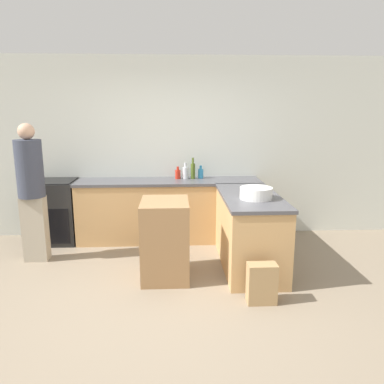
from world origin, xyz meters
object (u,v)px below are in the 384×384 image
at_px(olive_oil_bottle, 193,170).
at_px(vinegar_bottle_clear, 185,172).
at_px(island_table, 165,239).
at_px(person_by_range, 31,188).
at_px(range_oven, 56,211).
at_px(hot_sauce_bottle, 178,174).
at_px(mixing_bowl, 256,193).
at_px(dish_soap_bottle, 201,173).
at_px(paper_bag, 262,283).

bearing_deg(olive_oil_bottle, vinegar_bottle_clear, 176.11).
xyz_separation_m(island_table, person_by_range, (-1.68, 0.58, 0.50)).
distance_m(island_table, olive_oil_bottle, 1.57).
distance_m(range_oven, hot_sauce_bottle, 1.88).
xyz_separation_m(mixing_bowl, dish_soap_bottle, (-0.55, 1.36, 0.01)).
bearing_deg(island_table, range_oven, 141.52).
bearing_deg(olive_oil_bottle, paper_bag, -74.04).
xyz_separation_m(hot_sauce_bottle, paper_bag, (0.82, -2.07, -0.77)).
bearing_deg(vinegar_bottle_clear, person_by_range, -157.07).
xyz_separation_m(hot_sauce_bottle, vinegar_bottle_clear, (0.11, -0.00, 0.02)).
distance_m(mixing_bowl, person_by_range, 2.78).
height_order(dish_soap_bottle, person_by_range, person_by_range).
bearing_deg(paper_bag, vinegar_bottle_clear, 108.70).
bearing_deg(paper_bag, hot_sauce_bottle, 111.47).
height_order(range_oven, olive_oil_bottle, olive_oil_bottle).
bearing_deg(dish_soap_bottle, paper_bag, -77.34).
xyz_separation_m(island_table, paper_bag, (0.98, -0.66, -0.25)).
bearing_deg(paper_bag, mixing_bowl, 84.22).
distance_m(dish_soap_bottle, paper_bag, 2.29).
xyz_separation_m(hot_sauce_bottle, person_by_range, (-1.85, -0.83, -0.02)).
bearing_deg(dish_soap_bottle, vinegar_bottle_clear, -173.07).
relative_size(vinegar_bottle_clear, person_by_range, 0.14).
bearing_deg(range_oven, vinegar_bottle_clear, 3.53).
height_order(hot_sauce_bottle, vinegar_bottle_clear, vinegar_bottle_clear).
bearing_deg(paper_bag, range_oven, 143.21).
distance_m(island_table, vinegar_bottle_clear, 1.54).
height_order(range_oven, mixing_bowl, mixing_bowl).
distance_m(hot_sauce_bottle, vinegar_bottle_clear, 0.12).
height_order(olive_oil_bottle, vinegar_bottle_clear, olive_oil_bottle).
bearing_deg(range_oven, paper_bag, -36.79).
relative_size(island_table, olive_oil_bottle, 2.90).
relative_size(island_table, person_by_range, 0.52).
bearing_deg(range_oven, mixing_bowl, -24.27).
bearing_deg(vinegar_bottle_clear, range_oven, -176.47).
distance_m(dish_soap_bottle, olive_oil_bottle, 0.13).
xyz_separation_m(hot_sauce_bottle, olive_oil_bottle, (0.22, -0.01, 0.05)).
distance_m(hot_sauce_bottle, paper_bag, 2.36).
distance_m(hot_sauce_bottle, olive_oil_bottle, 0.23).
xyz_separation_m(island_table, dish_soap_bottle, (0.51, 1.44, 0.53)).
distance_m(vinegar_bottle_clear, paper_bag, 2.33).
distance_m(vinegar_bottle_clear, person_by_range, 2.13).
xyz_separation_m(dish_soap_bottle, hot_sauce_bottle, (-0.34, -0.03, -0.00)).
distance_m(range_oven, island_table, 2.08).
bearing_deg(hot_sauce_bottle, paper_bag, -68.53).
xyz_separation_m(dish_soap_bottle, person_by_range, (-2.19, -0.86, -0.02)).
xyz_separation_m(olive_oil_bottle, paper_bag, (0.59, -2.06, -0.83)).
bearing_deg(range_oven, island_table, -38.48).
bearing_deg(paper_bag, dish_soap_bottle, 102.66).
relative_size(range_oven, paper_bag, 2.21).
xyz_separation_m(range_oven, olive_oil_bottle, (2.02, 0.11, 0.58)).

